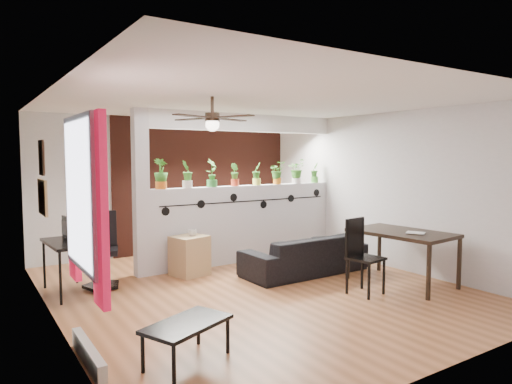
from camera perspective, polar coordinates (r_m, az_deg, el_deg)
name	(u,v)px	position (r m, az deg, el deg)	size (l,w,h in m)	color
room_shell	(254,197)	(6.38, -0.28, -0.61)	(6.30, 7.10, 2.90)	brown
partition_wall	(246,223)	(8.14, -1.25, -3.92)	(3.60, 0.18, 1.35)	#BCBCC1
ceiling_header	(246,123)	(8.07, -1.27, 8.64)	(3.60, 0.18, 0.30)	silver
pier_column	(141,193)	(7.25, -14.19, -0.13)	(0.22, 0.20, 2.60)	#BCBCC1
brick_panel	(208,184)	(9.35, -6.00, 1.00)	(3.90, 0.05, 2.60)	#953D2B
vine_decal	(249,201)	(8.01, -0.89, -1.14)	(3.31, 0.01, 0.30)	black
window_assembly	(82,198)	(4.26, -20.95, -0.67)	(0.09, 1.30, 1.55)	white
baseboard_heater	(88,355)	(4.60, -20.21, -18.54)	(0.08, 1.00, 0.18)	beige
corkboard	(43,197)	(6.38, -25.12, -0.60)	(0.03, 0.60, 0.45)	#9F7E4C
framed_art	(42,158)	(6.31, -25.23, 3.90)	(0.03, 0.34, 0.44)	#8C7259
ceiling_fan	(212,120)	(5.71, -5.48, 8.95)	(1.19, 1.19, 0.43)	black
potted_plant_0	(161,173)	(7.35, -11.80, 2.36)	(0.32, 0.33, 0.49)	orange
potted_plant_1	(187,173)	(7.53, -8.59, 2.32)	(0.29, 0.30, 0.45)	silver
potted_plant_2	(212,172)	(7.72, -5.54, 2.50)	(0.32, 0.30, 0.48)	#2E7E34
potted_plant_3	(235,174)	(7.94, -2.64, 2.29)	(0.19, 0.22, 0.40)	#B4341C
potted_plant_4	(257,173)	(8.18, 0.09, 2.41)	(0.26, 0.24, 0.41)	#D4DB4D
potted_plant_5	(277,172)	(8.43, 2.66, 2.49)	(0.25, 0.23, 0.42)	orange
potted_plant_6	(296,171)	(8.70, 5.08, 2.69)	(0.29, 0.26, 0.46)	silver
potted_plant_7	(315,172)	(8.99, 7.35, 2.53)	(0.24, 0.22, 0.40)	green
sofa	(305,255)	(7.40, 6.09, -7.86)	(1.97, 0.78, 0.58)	black
cube_shelf	(190,256)	(7.30, -8.30, -7.87)	(0.51, 0.45, 0.62)	tan
cup	(192,232)	(7.25, -7.97, -5.04)	(0.13, 0.13, 0.10)	gray
computer_desk	(68,246)	(6.73, -22.41, -6.30)	(0.58, 1.02, 0.72)	black
monitor	(66,234)	(6.85, -22.68, -4.82)	(0.05, 0.30, 0.17)	black
office_chair	(102,255)	(6.90, -18.73, -7.45)	(0.55, 0.56, 1.06)	black
dining_table	(402,237)	(7.01, 17.76, -5.36)	(1.00, 1.50, 0.78)	black
book	(415,234)	(6.73, 19.22, -4.98)	(0.18, 0.25, 0.02)	gray
folding_chair	(360,249)	(6.42, 12.87, -6.96)	(0.47, 0.47, 1.03)	black
coffee_table	(187,326)	(4.34, -8.61, -16.27)	(0.92, 0.73, 0.38)	black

